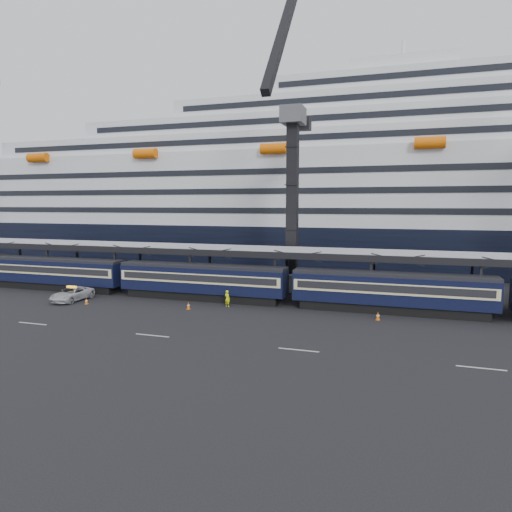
% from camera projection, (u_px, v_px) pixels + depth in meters
% --- Properties ---
extents(ground, '(260.00, 260.00, 0.00)m').
position_uv_depth(ground, '(503.00, 352.00, 32.51)').
color(ground, black).
rests_on(ground, ground).
extents(train, '(133.05, 3.00, 4.05)m').
position_uv_depth(train, '(428.00, 292.00, 43.13)').
color(train, black).
rests_on(train, ground).
extents(canopy, '(130.00, 6.25, 5.53)m').
position_uv_depth(canopy, '(477.00, 257.00, 45.15)').
color(canopy, '#9D9FA5').
rests_on(canopy, ground).
extents(cruise_ship, '(214.09, 28.84, 34.00)m').
position_uv_depth(cruise_ship, '(442.00, 193.00, 74.93)').
color(cruise_ship, black).
rests_on(cruise_ship, ground).
extents(crane_dark_near, '(4.50, 17.75, 35.08)m').
position_uv_depth(crane_dark_near, '(292.00, 192.00, 54.82)').
color(crane_dark_near, '#4A4C52').
rests_on(crane_dark_near, ground).
extents(pickup_truck, '(2.49, 5.31, 1.47)m').
position_uv_depth(pickup_truck, '(72.00, 294.00, 49.78)').
color(pickup_truck, '#B1B2B8').
rests_on(pickup_truck, ground).
extents(worker, '(0.73, 0.59, 1.72)m').
position_uv_depth(worker, '(227.00, 298.00, 46.82)').
color(worker, '#E6FC0D').
rests_on(worker, ground).
extents(traffic_cone_a, '(0.34, 0.34, 0.69)m').
position_uv_depth(traffic_cone_a, '(86.00, 301.00, 48.09)').
color(traffic_cone_a, '#ED6307').
rests_on(traffic_cone_a, ground).
extents(traffic_cone_b, '(0.37, 0.37, 0.75)m').
position_uv_depth(traffic_cone_b, '(188.00, 306.00, 45.74)').
color(traffic_cone_b, '#ED6307').
rests_on(traffic_cone_b, ground).
extents(traffic_cone_c, '(0.39, 0.39, 0.78)m').
position_uv_depth(traffic_cone_c, '(378.00, 316.00, 41.50)').
color(traffic_cone_c, '#ED6307').
rests_on(traffic_cone_c, ground).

